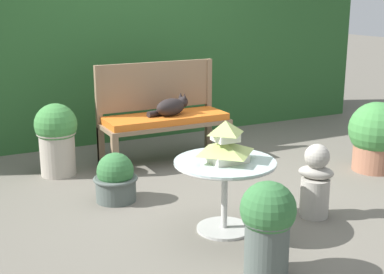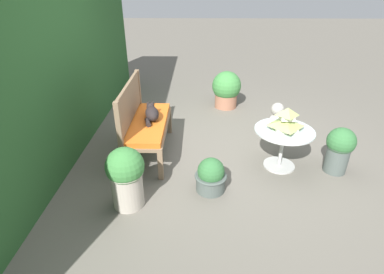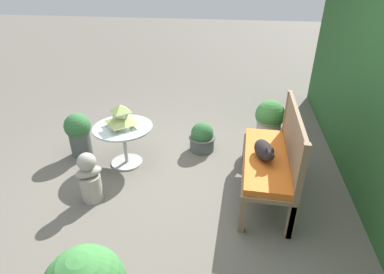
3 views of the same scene
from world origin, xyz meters
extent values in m
plane|color=#666056|center=(0.00, 0.00, 0.00)|extent=(30.00, 30.00, 0.00)
cube|color=#285628|center=(0.00, 2.44, 1.16)|extent=(6.40, 1.08, 2.32)
cube|color=#7F664C|center=(-0.61, 0.74, 0.19)|extent=(0.06, 0.06, 0.38)
cube|color=#7F664C|center=(0.60, 0.74, 0.19)|extent=(0.06, 0.06, 0.38)
cube|color=#7F664C|center=(-0.61, 1.16, 0.19)|extent=(0.06, 0.06, 0.38)
cube|color=#7F664C|center=(0.60, 1.16, 0.19)|extent=(0.06, 0.06, 0.38)
cube|color=#7F664C|center=(0.00, 0.95, 0.40)|extent=(1.27, 0.49, 0.04)
cube|color=orange|center=(0.00, 0.95, 0.45)|extent=(1.22, 0.45, 0.07)
cube|color=#7F664C|center=(-0.61, 1.17, 0.49)|extent=(0.06, 0.06, 0.99)
cube|color=#7F664C|center=(0.61, 1.17, 0.49)|extent=(0.06, 0.06, 0.99)
cube|color=#7F664C|center=(0.00, 1.17, 0.75)|extent=(1.22, 0.04, 0.48)
ellipsoid|color=black|center=(0.04, 0.91, 0.57)|extent=(0.36, 0.25, 0.17)
sphere|color=black|center=(0.19, 0.95, 0.60)|extent=(0.11, 0.11, 0.11)
cone|color=black|center=(0.18, 0.98, 0.66)|extent=(0.04, 0.04, 0.05)
cone|color=black|center=(0.20, 0.92, 0.66)|extent=(0.04, 0.04, 0.05)
cylinder|color=black|center=(-0.11, 0.94, 0.51)|extent=(0.19, 0.10, 0.06)
cylinder|color=#B7B7B2|center=(-0.31, -0.74, 0.01)|extent=(0.39, 0.39, 0.02)
cylinder|color=#B7B7B2|center=(-0.31, -0.74, 0.25)|extent=(0.04, 0.04, 0.51)
cylinder|color=silver|center=(-0.31, -0.74, 0.51)|extent=(0.71, 0.71, 0.01)
torus|color=#B7B7B2|center=(-0.31, -0.74, 0.50)|extent=(0.72, 0.72, 0.02)
cube|color=silver|center=(-0.31, -0.74, 0.55)|extent=(0.25, 0.25, 0.06)
pyramid|color=#A8BC66|center=(-0.31, -0.74, 0.62)|extent=(0.34, 0.34, 0.08)
cube|color=silver|center=(-0.31, -0.74, 0.69)|extent=(0.16, 0.16, 0.05)
pyramid|color=#A8BC66|center=(-0.31, -0.74, 0.76)|extent=(0.21, 0.21, 0.09)
cylinder|color=#A39E93|center=(0.43, -0.83, 0.15)|extent=(0.22, 0.22, 0.30)
ellipsoid|color=#A39E93|center=(0.43, -0.83, 0.35)|extent=(0.29, 0.30, 0.10)
sphere|color=#A39E93|center=(0.43, -0.83, 0.47)|extent=(0.19, 0.19, 0.19)
cylinder|color=#4C5651|center=(-0.81, 0.16, 0.10)|extent=(0.33, 0.33, 0.20)
torus|color=#4C5651|center=(-0.81, 0.16, 0.19)|extent=(0.36, 0.36, 0.03)
sphere|color=#336B38|center=(-0.81, 0.16, 0.25)|extent=(0.30, 0.30, 0.30)
cylinder|color=#9E664C|center=(1.67, -0.21, 0.16)|extent=(0.40, 0.40, 0.31)
torus|color=#9E664C|center=(1.67, -0.21, 0.30)|extent=(0.44, 0.44, 0.03)
sphere|color=#3D7F3D|center=(1.67, -0.21, 0.41)|extent=(0.52, 0.52, 0.52)
cylinder|color=#ADA393|center=(-1.07, 1.03, 0.21)|extent=(0.32, 0.32, 0.41)
torus|color=#ADA393|center=(-1.07, 1.03, 0.40)|extent=(0.36, 0.36, 0.03)
sphere|color=#3D7F3D|center=(-1.07, 1.03, 0.48)|extent=(0.39, 0.39, 0.39)
cylinder|color=#4C5651|center=(-0.40, -1.40, 0.18)|extent=(0.27, 0.27, 0.36)
torus|color=#4C5651|center=(-0.40, -1.40, 0.35)|extent=(0.30, 0.30, 0.03)
sphere|color=#336B38|center=(-0.40, -1.40, 0.42)|extent=(0.33, 0.33, 0.33)
camera|label=1|loc=(-2.11, -3.80, 1.62)|focal=50.00mm
camera|label=2|loc=(-3.54, 0.31, 2.15)|focal=28.00mm
camera|label=3|loc=(2.72, 0.66, 2.11)|focal=28.00mm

